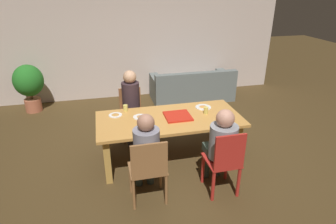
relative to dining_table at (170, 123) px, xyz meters
name	(u,v)px	position (x,y,z in m)	size (l,w,h in m)	color
ground_plane	(169,158)	(0.00, 0.00, -0.63)	(20.00, 20.00, 0.00)	#48351B
back_wall	(139,39)	(0.00, 3.04, 0.74)	(6.87, 0.12, 2.75)	beige
dining_table	(170,123)	(0.00, 0.00, 0.00)	(2.17, 1.00, 0.72)	#CB8E43
chair_0	(131,112)	(-0.48, 0.90, -0.15)	(0.40, 0.40, 0.89)	#965933
person_0	(131,101)	(-0.48, 0.77, 0.11)	(0.30, 0.48, 1.26)	#433D43
chair_1	(224,161)	(0.49, -0.96, -0.13)	(0.41, 0.44, 0.94)	red
person_1	(221,142)	(0.49, -0.82, 0.07)	(0.36, 0.53, 1.18)	#334236
chair_2	(148,168)	(-0.48, -0.91, -0.11)	(0.46, 0.38, 0.92)	#95643A
person_2	(146,149)	(-0.48, -0.77, 0.07)	(0.32, 0.51, 1.20)	#34423F
pizza_box_0	(178,116)	(0.13, 0.00, 0.11)	(0.39, 0.39, 0.03)	red
plate_0	(203,107)	(0.62, 0.25, 0.10)	(0.25, 0.25, 0.03)	white
plate_1	(115,115)	(-0.79, 0.27, 0.10)	(0.20, 0.20, 0.03)	white
plate_2	(140,117)	(-0.43, 0.12, 0.10)	(0.22, 0.22, 0.03)	white
drinking_glass_0	(147,125)	(-0.39, -0.27, 0.15)	(0.06, 0.06, 0.12)	#B94A33
drinking_glass_1	(125,108)	(-0.62, 0.41, 0.14)	(0.07, 0.07, 0.10)	#DBC961
drinking_glass_2	(206,110)	(0.58, 0.02, 0.14)	(0.07, 0.07, 0.11)	#DCC95C
couch	(192,88)	(1.14, 2.40, -0.36)	(1.92, 0.88, 0.75)	slate
potted_plant	(29,83)	(-2.46, 2.52, 0.00)	(0.61, 0.61, 1.04)	#BB6647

